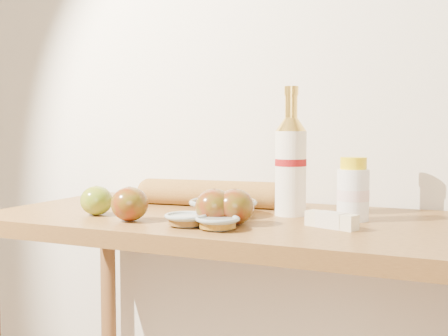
# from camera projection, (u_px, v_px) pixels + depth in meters

# --- Properties ---
(back_wall) EXTENTS (3.50, 0.02, 2.60)m
(back_wall) POSITION_uv_depth(u_px,v_px,m) (273.00, 67.00, 1.67)
(back_wall) COLOR silver
(back_wall) RESTS_ON ground
(table) EXTENTS (1.20, 0.60, 0.90)m
(table) POSITION_uv_depth(u_px,v_px,m) (229.00, 264.00, 1.41)
(table) COLOR olive
(table) RESTS_ON ground
(bourbon_bottle) EXTENTS (0.10, 0.10, 0.32)m
(bourbon_bottle) POSITION_uv_depth(u_px,v_px,m) (291.00, 163.00, 1.39)
(bourbon_bottle) COLOR #F3E8CE
(bourbon_bottle) RESTS_ON table
(cream_bottle) EXTENTS (0.09, 0.09, 0.15)m
(cream_bottle) POSITION_uv_depth(u_px,v_px,m) (353.00, 191.00, 1.31)
(cream_bottle) COLOR white
(cream_bottle) RESTS_ON table
(egg_bowl) EXTENTS (0.21, 0.21, 0.06)m
(egg_bowl) POSITION_uv_depth(u_px,v_px,m) (224.00, 206.00, 1.40)
(egg_bowl) COLOR gray
(egg_bowl) RESTS_ON table
(baguette) EXTENTS (0.44, 0.12, 0.07)m
(baguette) POSITION_uv_depth(u_px,v_px,m) (210.00, 193.00, 1.56)
(baguette) COLOR #B27D36
(baguette) RESTS_ON table
(apple_yellowgreen) EXTENTS (0.10, 0.10, 0.07)m
(apple_yellowgreen) POSITION_uv_depth(u_px,v_px,m) (97.00, 201.00, 1.40)
(apple_yellowgreen) COLOR olive
(apple_yellowgreen) RESTS_ON table
(apple_redgreen_front) EXTENTS (0.11, 0.11, 0.08)m
(apple_redgreen_front) POSITION_uv_depth(u_px,v_px,m) (130.00, 204.00, 1.31)
(apple_redgreen_front) COLOR maroon
(apple_redgreen_front) RESTS_ON table
(apple_redgreen_right) EXTENTS (0.09, 0.09, 0.08)m
(apple_redgreen_right) POSITION_uv_depth(u_px,v_px,m) (235.00, 207.00, 1.26)
(apple_redgreen_right) COLOR maroon
(apple_redgreen_right) RESTS_ON table
(sugar_bowl) EXTENTS (0.13, 0.13, 0.03)m
(sugar_bowl) POSITION_uv_depth(u_px,v_px,m) (186.00, 220.00, 1.24)
(sugar_bowl) COLOR #96A4A0
(sugar_bowl) RESTS_ON table
(syrup_bowl) EXTENTS (0.12, 0.12, 0.03)m
(syrup_bowl) POSITION_uv_depth(u_px,v_px,m) (218.00, 223.00, 1.20)
(syrup_bowl) COLOR #8F9C98
(syrup_bowl) RESTS_ON table
(butter_stick) EXTENTS (0.12, 0.07, 0.04)m
(butter_stick) POSITION_uv_depth(u_px,v_px,m) (331.00, 220.00, 1.22)
(butter_stick) COLOR beige
(butter_stick) RESTS_ON table
(apple_extra) EXTENTS (0.09, 0.09, 0.08)m
(apple_extra) POSITION_uv_depth(u_px,v_px,m) (214.00, 207.00, 1.26)
(apple_extra) COLOR maroon
(apple_extra) RESTS_ON table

